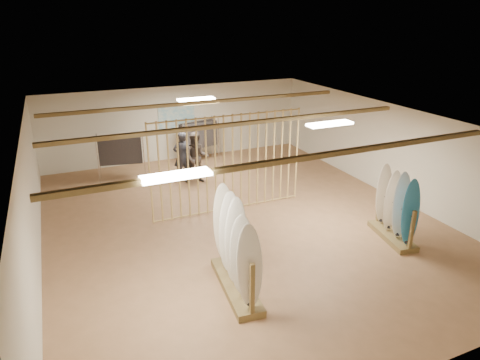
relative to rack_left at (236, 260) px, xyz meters
name	(u,v)px	position (x,y,z in m)	size (l,w,h in m)	color
floor	(240,221)	(1.32, 2.80, -0.68)	(12.00, 12.00, 0.00)	#A2744E
ceiling	(240,121)	(1.32, 2.80, 2.12)	(12.00, 12.00, 0.00)	gray
wall_back	(177,123)	(1.32, 8.80, 0.72)	(12.00, 12.00, 0.00)	silver
wall_front	(410,307)	(1.32, -3.20, 0.72)	(12.00, 12.00, 0.00)	silver
wall_left	(31,205)	(-3.68, 2.80, 0.72)	(12.00, 12.00, 0.00)	silver
wall_right	(389,150)	(6.32, 2.80, 0.72)	(12.00, 12.00, 0.00)	silver
ceiling_slats	(240,124)	(1.32, 2.80, 2.04)	(9.50, 6.12, 0.10)	olive
light_panels	(240,123)	(1.32, 2.80, 2.06)	(1.20, 0.35, 0.06)	white
bamboo_partition	(228,164)	(1.32, 3.60, 0.72)	(4.45, 0.05, 2.78)	tan
poster	(177,118)	(1.32, 8.78, 0.92)	(1.40, 0.03, 0.90)	#3593BC
rack_left	(236,260)	(0.00, 0.00, 0.00)	(0.76, 2.13, 1.99)	olive
rack_right	(395,216)	(4.44, 0.37, -0.06)	(0.80, 1.65, 1.83)	olive
clothing_rack_a	(121,150)	(-1.06, 7.32, 0.36)	(1.46, 0.64, 1.59)	silver
clothing_rack_b	(198,135)	(1.91, 8.00, 0.40)	(1.51, 0.73, 1.65)	silver
shopper_a	(182,153)	(0.81, 6.43, 0.28)	(0.70, 0.47, 1.92)	#27282F
shopper_b	(197,155)	(1.18, 6.03, 0.30)	(0.94, 0.73, 1.95)	#3C322E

